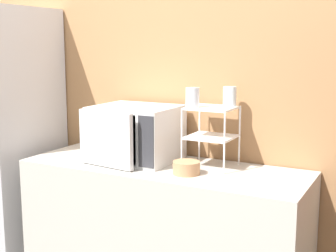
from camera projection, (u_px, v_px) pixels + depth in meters
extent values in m
cube|color=#9E7047|center=(188.00, 94.00, 2.92)|extent=(8.00, 0.06, 2.60)
cube|color=#B7B2A8|center=(163.00, 240.00, 2.77)|extent=(1.67, 0.58, 0.91)
cube|color=silver|center=(136.00, 133.00, 2.82)|extent=(0.48, 0.40, 0.33)
cube|color=#B7B2A8|center=(110.00, 138.00, 2.67)|extent=(0.35, 0.01, 0.28)
cube|color=#333338|center=(146.00, 142.00, 2.56)|extent=(0.10, 0.01, 0.29)
cube|color=silver|center=(106.00, 139.00, 2.64)|extent=(0.38, 0.07, 0.31)
cylinder|color=white|center=(182.00, 139.00, 2.60)|extent=(0.01, 0.01, 0.34)
cylinder|color=white|center=(224.00, 143.00, 2.49)|extent=(0.01, 0.01, 0.34)
cylinder|color=white|center=(199.00, 132.00, 2.81)|extent=(0.01, 0.01, 0.34)
cylinder|color=white|center=(239.00, 135.00, 2.70)|extent=(0.01, 0.01, 0.34)
cube|color=white|center=(211.00, 137.00, 2.65)|extent=(0.25, 0.24, 0.01)
cube|color=white|center=(212.00, 108.00, 2.62)|extent=(0.25, 0.24, 0.01)
cylinder|color=silver|center=(192.00, 98.00, 2.58)|extent=(0.08, 0.08, 0.11)
cylinder|color=silver|center=(230.00, 96.00, 2.64)|extent=(0.08, 0.08, 0.11)
cylinder|color=#AD7F56|center=(186.00, 173.00, 2.52)|extent=(0.08, 0.08, 0.01)
cylinder|color=#AD7F56|center=(186.00, 168.00, 2.52)|extent=(0.15, 0.15, 0.07)
cube|color=#B7B7BC|center=(1.00, 144.00, 3.26)|extent=(0.66, 0.63, 1.84)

